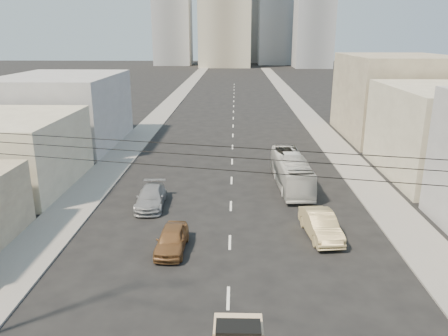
{
  "coord_description": "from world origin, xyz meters",
  "views": [
    {
      "loc": [
        0.27,
        -10.57,
        12.36
      ],
      "look_at": [
        -0.47,
        18.34,
        3.5
      ],
      "focal_mm": 35.0,
      "sensor_mm": 36.0,
      "label": 1
    }
  ],
  "objects_px": {
    "sedan_brown": "(172,239)",
    "sedan_tan": "(321,225)",
    "city_bus": "(291,171)",
    "sedan_grey": "(151,197)"
  },
  "relations": [
    {
      "from": "sedan_grey",
      "to": "sedan_tan",
      "type": "bearing_deg",
      "value": -25.07
    },
    {
      "from": "city_bus",
      "to": "sedan_tan",
      "type": "height_order",
      "value": "city_bus"
    },
    {
      "from": "sedan_brown",
      "to": "sedan_grey",
      "type": "xyz_separation_m",
      "value": [
        -2.54,
        6.9,
        0.0
      ]
    },
    {
      "from": "city_bus",
      "to": "sedan_brown",
      "type": "distance_m",
      "value": 14.49
    },
    {
      "from": "sedan_tan",
      "to": "sedan_brown",
      "type": "bearing_deg",
      "value": -174.05
    },
    {
      "from": "city_bus",
      "to": "sedan_tan",
      "type": "xyz_separation_m",
      "value": [
        0.72,
        -9.66,
        -0.54
      ]
    },
    {
      "from": "city_bus",
      "to": "sedan_tan",
      "type": "relative_size",
      "value": 1.98
    },
    {
      "from": "sedan_brown",
      "to": "sedan_tan",
      "type": "bearing_deg",
      "value": 14.47
    },
    {
      "from": "sedan_tan",
      "to": "sedan_grey",
      "type": "relative_size",
      "value": 0.98
    },
    {
      "from": "sedan_brown",
      "to": "sedan_tan",
      "type": "xyz_separation_m",
      "value": [
        9.2,
        2.08,
        0.09
      ]
    }
  ]
}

